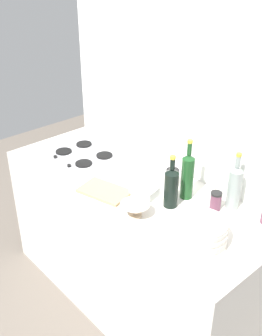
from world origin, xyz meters
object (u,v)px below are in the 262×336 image
wine_bottle_mid_left (171,187)px  condiment_jar_rear (172,177)px  mixing_bowl (135,209)px  wine_bottle_mid_right (234,187)px  wine_bottle_leftmost (187,175)px  condiment_jar_spare (216,201)px  plate_stack (202,233)px  stovetop_hob (84,155)px  butter_dish (145,191)px  cutting_board (105,191)px

wine_bottle_mid_left → condiment_jar_rear: size_ratio=2.91×
wine_bottle_mid_left → mixing_bowl: (-0.06, -0.21, -0.08)m
wine_bottle_mid_right → condiment_jar_rear: 0.39m
wine_bottle_leftmost → condiment_jar_rear: 0.17m
condiment_jar_rear → wine_bottle_leftmost: bearing=-14.0°
wine_bottle_leftmost → condiment_jar_spare: 0.21m
plate_stack → mixing_bowl: 0.39m
wine_bottle_mid_right → condiment_jar_rear: wine_bottle_mid_right is taller
stovetop_hob → wine_bottle_mid_right: 1.06m
butter_dish → condiment_jar_spare: (0.36, 0.19, 0.03)m
condiment_jar_spare → wine_bottle_mid_right: bearing=58.6°
wine_bottle_mid_left → butter_dish: 0.20m
mixing_bowl → cutting_board: bearing=175.6°
condiment_jar_spare → stovetop_hob: bearing=-170.0°
wine_bottle_mid_right → cutting_board: size_ratio=1.15×
condiment_jar_rear → cutting_board: 0.41m
wine_bottle_mid_right → condiment_jar_spare: (-0.05, -0.08, -0.08)m
wine_bottle_mid_left → mixing_bowl: wine_bottle_mid_left is taller
stovetop_hob → condiment_jar_spare: condiment_jar_spare is taller
wine_bottle_mid_left → condiment_jar_rear: bearing=130.6°
mixing_bowl → stovetop_hob: bearing=165.0°
cutting_board → wine_bottle_mid_left: bearing=28.8°
stovetop_hob → wine_bottle_mid_right: bearing=14.0°
wine_bottle_mid_left → condiment_jar_spare: 0.25m
butter_dish → cutting_board: 0.23m
stovetop_hob → condiment_jar_rear: size_ratio=4.37×
stovetop_hob → cutting_board: size_ratio=1.60×
mixing_bowl → cutting_board: 0.29m
wine_bottle_leftmost → condiment_jar_spare: bearing=8.0°
wine_bottle_mid_left → wine_bottle_mid_right: bearing=45.1°
plate_stack → condiment_jar_spare: plate_stack is taller
wine_bottle_leftmost → wine_bottle_mid_left: wine_bottle_leftmost is taller
wine_bottle_mid_right → mixing_bowl: bearing=-123.2°
butter_dish → wine_bottle_leftmost: bearing=44.0°
mixing_bowl → cutting_board: (-0.29, 0.02, -0.03)m
plate_stack → mixing_bowl: bearing=-167.0°
plate_stack → butter_dish: plate_stack is taller
plate_stack → condiment_jar_rear: size_ratio=2.37×
condiment_jar_rear → wine_bottle_mid_left: bearing=-49.4°
condiment_jar_spare → condiment_jar_rear: bearing=178.4°
wine_bottle_mid_right → wine_bottle_mid_left: bearing=-134.9°
mixing_bowl → condiment_jar_rear: size_ratio=1.52×
butter_dish → wine_bottle_mid_right: bearing=33.8°
plate_stack → wine_bottle_leftmost: size_ratio=0.70×
stovetop_hob → condiment_jar_rear: condiment_jar_rear is taller
condiment_jar_rear → cutting_board: (-0.20, -0.35, -0.04)m
stovetop_hob → cutting_board: bearing=-21.4°
plate_stack → wine_bottle_mid_right: bearing=103.0°
mixing_bowl → butter_dish: mixing_bowl is taller
wine_bottle_leftmost → cutting_board: (-0.34, -0.32, -0.13)m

